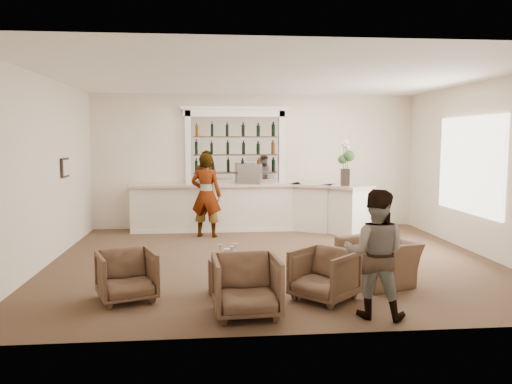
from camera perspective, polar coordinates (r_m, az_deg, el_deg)
ground at (r=9.23m, az=1.93°, el=-7.78°), size 8.00×8.00×0.00m
room_shell at (r=9.68m, az=2.41°, el=6.84°), size 8.04×7.02×3.32m
bar_counter at (r=12.03m, az=-0.63°, el=-1.73°), size 5.72×1.80×1.14m
back_bar_alcove at (r=12.31m, az=-2.37°, el=5.25°), size 2.64×0.25×3.00m
cocktail_table at (r=7.28m, az=-3.14°, el=-9.56°), size 0.59×0.59×0.50m
sommelier at (r=11.28m, az=-5.72°, el=-0.34°), size 0.80×0.63×1.91m
guest at (r=6.38m, az=13.46°, el=-6.86°), size 0.95×0.85×1.60m
armchair_left at (r=7.15m, az=-14.57°, el=-9.24°), size 0.96×0.97×0.69m
armchair_center at (r=6.35m, az=-1.11°, el=-10.68°), size 0.87×0.89×0.76m
armchair_right at (r=7.01m, az=7.79°, el=-9.36°), size 1.08×1.08×0.71m
armchair_far at (r=7.95m, az=13.75°, el=-7.71°), size 1.23×1.30×0.68m
espresso_machine at (r=11.95m, az=-0.68°, el=2.07°), size 0.62×0.56×0.47m
flower_vase at (r=11.64m, az=10.18°, el=3.58°), size 0.27×0.27×1.03m
wine_glass_bar_left at (r=11.93m, az=-2.05°, el=1.44°), size 0.07×0.07×0.21m
wine_glass_bar_right at (r=12.12m, az=2.35°, el=1.51°), size 0.07×0.07×0.21m
wine_glass_tbl_a at (r=7.22m, az=-4.13°, el=-6.79°), size 0.07×0.07×0.21m
wine_glass_tbl_b at (r=7.27m, az=-2.39°, el=-6.68°), size 0.07×0.07×0.21m
wine_glass_tbl_c at (r=7.07m, az=-2.79°, el=-7.06°), size 0.07×0.07×0.21m
napkin_holder at (r=7.34m, az=-3.35°, el=-6.93°), size 0.08×0.08×0.12m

